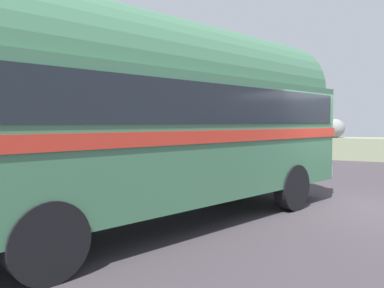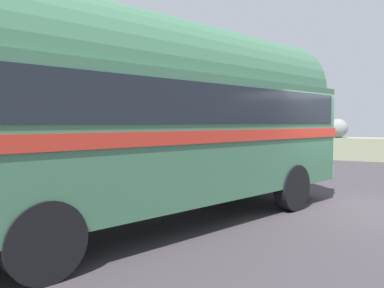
{
  "view_description": "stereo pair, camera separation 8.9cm",
  "coord_description": "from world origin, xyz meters",
  "views": [
    {
      "loc": [
        0.39,
        -8.71,
        1.85
      ],
      "look_at": [
        -3.15,
        -1.45,
        1.4
      ],
      "focal_mm": 35.58,
      "sensor_mm": 36.0,
      "label": 1
    },
    {
      "loc": [
        0.47,
        -8.67,
        1.85
      ],
      "look_at": [
        -3.15,
        -1.45,
        1.4
      ],
      "focal_mm": 35.58,
      "sensor_mm": 36.0,
      "label": 2
    }
  ],
  "objects": [
    {
      "name": "vintage_coach",
      "position": [
        -3.1,
        -2.79,
        2.05
      ],
      "size": [
        5.18,
        8.88,
        3.7
      ],
      "rotation": [
        0.0,
        0.0,
        -0.35
      ],
      "color": "black",
      "rests_on": "ground"
    },
    {
      "name": "breakwater",
      "position": [
        0.22,
        11.79,
        0.74
      ],
      "size": [
        31.36,
        2.47,
        2.48
      ],
      "color": "gray",
      "rests_on": "ground"
    },
    {
      "name": "ground",
      "position": [
        0.0,
        0.0,
        0.01
      ],
      "size": [
        32.0,
        26.0,
        0.02
      ],
      "color": "#3A3439"
    }
  ]
}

